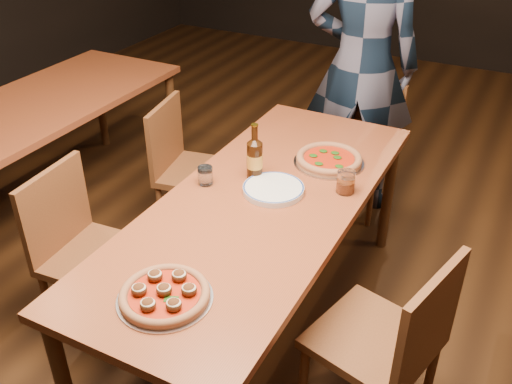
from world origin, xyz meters
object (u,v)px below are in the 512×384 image
at_px(pizza_meatball, 165,294).
at_px(beer_bottle, 255,159).
at_px(chair_main_sw, 198,172).
at_px(diner, 362,66).
at_px(table_main, 261,214).
at_px(table_left, 32,117).
at_px(chair_main_nw, 97,256).
at_px(chair_main_e, 373,338).
at_px(pizza_margherita, 329,159).
at_px(chair_end, 359,148).
at_px(plate_stack, 273,189).
at_px(water_glass, 205,176).
at_px(amber_glass, 346,182).

distance_m(pizza_meatball, beer_bottle, 0.89).
bearing_deg(chair_main_sw, diner, -49.64).
bearing_deg(beer_bottle, pizza_meatball, -82.69).
relative_size(table_main, table_left, 1.00).
relative_size(chair_main_nw, chair_main_e, 0.98).
xyz_separation_m(chair_main_nw, diner, (0.65, 1.73, 0.48)).
height_order(chair_main_e, pizza_margherita, chair_main_e).
bearing_deg(table_left, chair_end, 29.70).
height_order(table_main, table_left, same).
xyz_separation_m(chair_main_e, beer_bottle, (-0.74, 0.44, 0.39)).
distance_m(chair_main_nw, plate_stack, 0.88).
bearing_deg(pizza_margherita, pizza_meatball, -97.03).
distance_m(chair_main_nw, pizza_meatball, 0.82).
bearing_deg(chair_main_e, chair_main_nw, -71.79).
height_order(chair_main_e, chair_end, chair_main_e).
distance_m(chair_main_nw, chair_end, 1.80).
bearing_deg(plate_stack, water_glass, -165.63).
distance_m(table_main, diner, 1.39).
bearing_deg(beer_bottle, chair_main_e, -30.60).
xyz_separation_m(chair_main_e, diner, (-0.64, 1.64, 0.48)).
relative_size(chair_main_e, plate_stack, 3.33).
height_order(pizza_margherita, amber_glass, amber_glass).
relative_size(table_main, pizza_meatball, 6.04).
height_order(pizza_meatball, diner, diner).
bearing_deg(chair_end, chair_main_nw, -108.91).
bearing_deg(pizza_margherita, chair_main_sw, 173.85).
height_order(plate_stack, diner, diner).
height_order(chair_main_e, plate_stack, chair_main_e).
height_order(chair_main_e, amber_glass, chair_main_e).
xyz_separation_m(pizza_meatball, amber_glass, (0.31, 0.95, 0.03)).
height_order(chair_main_e, water_glass, chair_main_e).
height_order(chair_main_nw, chair_main_sw, chair_main_nw).
relative_size(chair_main_e, amber_glass, 9.00).
bearing_deg(chair_main_sw, chair_main_e, -132.29).
xyz_separation_m(plate_stack, amber_glass, (0.28, 0.15, 0.04)).
bearing_deg(amber_glass, chair_end, 103.68).
bearing_deg(beer_bottle, amber_glass, 9.59).
relative_size(chair_main_sw, chair_end, 1.03).
xyz_separation_m(chair_main_e, chair_end, (-0.58, 1.57, -0.03)).
xyz_separation_m(chair_main_nw, plate_stack, (0.68, 0.45, 0.31)).
bearing_deg(amber_glass, table_main, -141.82).
distance_m(chair_end, beer_bottle, 1.21).
distance_m(pizza_margherita, plate_stack, 0.38).
relative_size(table_left, chair_main_nw, 2.22).
height_order(pizza_meatball, beer_bottle, beer_bottle).
bearing_deg(table_main, chair_main_e, -23.69).
relative_size(pizza_margherita, amber_glass, 3.37).
xyz_separation_m(chair_main_sw, diner, (0.67, 0.83, 0.49)).
relative_size(table_main, amber_glass, 19.63).
bearing_deg(diner, beer_bottle, 73.31).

